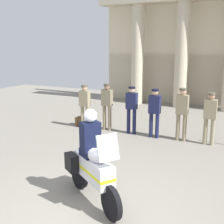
# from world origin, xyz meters

# --- Properties ---
(ground_plane) EXTENTS (28.00, 28.00, 0.00)m
(ground_plane) POSITION_xyz_m (0.00, 0.00, 0.00)
(ground_plane) COLOR gray
(colonnade_backdrop) EXTENTS (11.19, 1.52, 6.59)m
(colonnade_backdrop) POSITION_xyz_m (0.41, 11.27, 3.39)
(colonnade_backdrop) COLOR #B6AB91
(colonnade_backdrop) RESTS_ON ground_plane
(officer_in_row_0) EXTENTS (0.38, 0.24, 1.65)m
(officer_in_row_0) POSITION_xyz_m (-3.03, 5.13, 0.97)
(officer_in_row_0) COLOR gray
(officer_in_row_0) RESTS_ON ground_plane
(officer_in_row_1) EXTENTS (0.38, 0.24, 1.73)m
(officer_in_row_1) POSITION_xyz_m (-2.16, 5.26, 1.02)
(officer_in_row_1) COLOR #7A7056
(officer_in_row_1) RESTS_ON ground_plane
(officer_in_row_2) EXTENTS (0.38, 0.24, 1.69)m
(officer_in_row_2) POSITION_xyz_m (-1.17, 5.24, 1.00)
(officer_in_row_2) COLOR #191E42
(officer_in_row_2) RESTS_ON ground_plane
(officer_in_row_3) EXTENTS (0.38, 0.24, 1.67)m
(officer_in_row_3) POSITION_xyz_m (-0.30, 5.14, 0.99)
(officer_in_row_3) COLOR #191E42
(officer_in_row_3) RESTS_ON ground_plane
(officer_in_row_4) EXTENTS (0.38, 0.24, 1.75)m
(officer_in_row_4) POSITION_xyz_m (0.61, 5.20, 1.03)
(officer_in_row_4) COLOR #847A5B
(officer_in_row_4) RESTS_ON ground_plane
(officer_in_row_5) EXTENTS (0.38, 0.24, 1.67)m
(officer_in_row_5) POSITION_xyz_m (1.49, 5.19, 0.99)
(officer_in_row_5) COLOR gray
(officer_in_row_5) RESTS_ON ground_plane
(motorcycle_with_rider) EXTENTS (1.79, 1.31, 1.90)m
(motorcycle_with_rider) POSITION_xyz_m (-0.09, 0.54, 0.79)
(motorcycle_with_rider) COLOR black
(motorcycle_with_rider) RESTS_ON ground_plane
(briefcase_on_ground) EXTENTS (0.10, 0.32, 0.36)m
(briefcase_on_ground) POSITION_xyz_m (-3.43, 5.29, 0.18)
(briefcase_on_ground) COLOR brown
(briefcase_on_ground) RESTS_ON ground_plane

